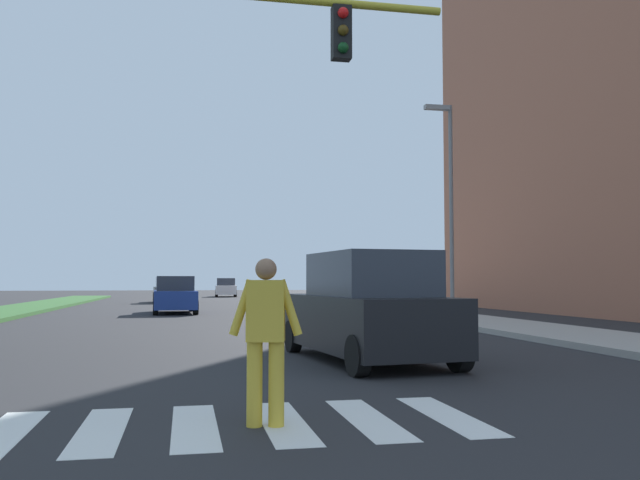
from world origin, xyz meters
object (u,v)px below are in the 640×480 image
at_px(street_lamp_right, 449,191).
at_px(sedan_midblock, 175,296).
at_px(sedan_far_horizon, 226,288).
at_px(pedestrian_performer, 266,333).
at_px(sedan_distant, 169,291).
at_px(suv_crossing, 367,310).

height_order(street_lamp_right, sedan_midblock, street_lamp_right).
bearing_deg(street_lamp_right, sedan_far_horizon, 98.03).
height_order(pedestrian_performer, sedan_midblock, pedestrian_performer).
bearing_deg(sedan_distant, sedan_midblock, -87.66).
distance_m(street_lamp_right, suv_crossing, 12.25).
bearing_deg(pedestrian_performer, street_lamp_right, 61.49).
xyz_separation_m(pedestrian_performer, sedan_far_horizon, (2.84, 53.58, -0.17)).
height_order(street_lamp_right, suv_crossing, street_lamp_right).
bearing_deg(street_lamp_right, suv_crossing, -119.69).
bearing_deg(sedan_distant, pedestrian_performer, -87.29).
height_order(sedan_midblock, sedan_distant, sedan_distant).
distance_m(sedan_distant, sedan_far_horizon, 15.77).
xyz_separation_m(street_lamp_right, sedan_distant, (-10.08, 23.32, -3.81)).
height_order(suv_crossing, sedan_distant, suv_crossing).
bearing_deg(suv_crossing, street_lamp_right, 60.31).
height_order(pedestrian_performer, sedan_distant, pedestrian_performer).
bearing_deg(sedan_distant, suv_crossing, -82.70).
height_order(pedestrian_performer, suv_crossing, suv_crossing).
relative_size(sedan_midblock, sedan_far_horizon, 1.07).
bearing_deg(sedan_midblock, street_lamp_right, -42.28).
xyz_separation_m(suv_crossing, sedan_far_horizon, (0.38, 48.54, -0.16)).
relative_size(street_lamp_right, pedestrian_performer, 4.44).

